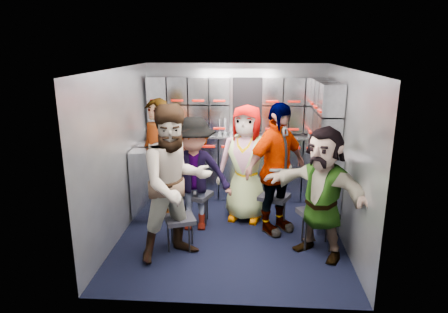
# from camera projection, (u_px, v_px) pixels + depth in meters

# --- Properties ---
(floor) EXTENTS (3.00, 3.00, 0.00)m
(floor) POSITION_uv_depth(u_px,v_px,m) (231.00, 233.00, 5.22)
(floor) COLOR black
(floor) RESTS_ON ground
(wall_back) EXTENTS (2.80, 0.04, 2.10)m
(wall_back) POSITION_uv_depth(u_px,v_px,m) (236.00, 130.00, 6.37)
(wall_back) COLOR gray
(wall_back) RESTS_ON ground
(wall_left) EXTENTS (0.04, 3.00, 2.10)m
(wall_left) POSITION_uv_depth(u_px,v_px,m) (120.00, 153.00, 5.02)
(wall_left) COLOR gray
(wall_left) RESTS_ON ground
(wall_right) EXTENTS (0.04, 3.00, 2.10)m
(wall_right) POSITION_uv_depth(u_px,v_px,m) (346.00, 157.00, 4.84)
(wall_right) COLOR gray
(wall_right) RESTS_ON ground
(ceiling) EXTENTS (2.80, 3.00, 0.02)m
(ceiling) POSITION_uv_depth(u_px,v_px,m) (232.00, 69.00, 4.65)
(ceiling) COLOR silver
(ceiling) RESTS_ON wall_back
(cart_bank_back) EXTENTS (2.68, 0.38, 0.99)m
(cart_bank_back) POSITION_uv_depth(u_px,v_px,m) (235.00, 167.00, 6.32)
(cart_bank_back) COLOR #8D919B
(cart_bank_back) RESTS_ON ground
(cart_bank_left) EXTENTS (0.38, 0.76, 0.99)m
(cart_bank_left) POSITION_uv_depth(u_px,v_px,m) (150.00, 181.00, 5.70)
(cart_bank_left) COLOR #8D919B
(cart_bank_left) RESTS_ON ground
(counter) EXTENTS (2.68, 0.42, 0.03)m
(counter) POSITION_uv_depth(u_px,v_px,m) (235.00, 135.00, 6.18)
(counter) COLOR #B8BBC0
(counter) RESTS_ON cart_bank_back
(locker_bank_back) EXTENTS (2.68, 0.28, 0.82)m
(locker_bank_back) POSITION_uv_depth(u_px,v_px,m) (236.00, 104.00, 6.11)
(locker_bank_back) COLOR #8D919B
(locker_bank_back) RESTS_ON wall_back
(locker_bank_right) EXTENTS (0.28, 1.00, 0.82)m
(locker_bank_right) POSITION_uv_depth(u_px,v_px,m) (326.00, 112.00, 5.41)
(locker_bank_right) COLOR #8D919B
(locker_bank_right) RESTS_ON wall_right
(right_cabinet) EXTENTS (0.28, 1.20, 1.00)m
(right_cabinet) POSITION_uv_depth(u_px,v_px,m) (322.00, 183.00, 5.58)
(right_cabinet) COLOR #8D919B
(right_cabinet) RESTS_ON ground
(coffee_niche) EXTENTS (0.46, 0.16, 0.84)m
(coffee_niche) POSITION_uv_depth(u_px,v_px,m) (247.00, 105.00, 6.16)
(coffee_niche) COLOR black
(coffee_niche) RESTS_ON wall_back
(red_latch_strip) EXTENTS (2.60, 0.02, 0.03)m
(red_latch_strip) POSITION_uv_depth(u_px,v_px,m) (235.00, 147.00, 6.03)
(red_latch_strip) COLOR #A60F05
(red_latch_strip) RESTS_ON cart_bank_back
(jump_seat_near_left) EXTENTS (0.43, 0.42, 0.40)m
(jump_seat_near_left) POSITION_uv_depth(u_px,v_px,m) (180.00, 221.00, 4.73)
(jump_seat_near_left) COLOR black
(jump_seat_near_left) RESTS_ON ground
(jump_seat_mid_left) EXTENTS (0.46, 0.45, 0.43)m
(jump_seat_mid_left) POSITION_uv_depth(u_px,v_px,m) (197.00, 197.00, 5.43)
(jump_seat_mid_left) COLOR black
(jump_seat_mid_left) RESTS_ON ground
(jump_seat_center) EXTENTS (0.39, 0.37, 0.45)m
(jump_seat_center) POSITION_uv_depth(u_px,v_px,m) (246.00, 187.00, 5.73)
(jump_seat_center) COLOR black
(jump_seat_center) RESTS_ON ground
(jump_seat_mid_right) EXTENTS (0.47, 0.46, 0.43)m
(jump_seat_mid_right) POSITION_uv_depth(u_px,v_px,m) (274.00, 198.00, 5.35)
(jump_seat_mid_right) COLOR black
(jump_seat_mid_right) RESTS_ON ground
(jump_seat_near_right) EXTENTS (0.51, 0.50, 0.47)m
(jump_seat_near_right) POSITION_uv_depth(u_px,v_px,m) (317.00, 215.00, 4.76)
(jump_seat_near_right) COLOR black
(jump_seat_near_right) RESTS_ON ground
(attendant_standing) EXTENTS (0.73, 0.69, 1.68)m
(attendant_standing) POSITION_uv_depth(u_px,v_px,m) (158.00, 159.00, 5.56)
(attendant_standing) COLOR black
(attendant_standing) RESTS_ON ground
(attendant_arc_a) EXTENTS (1.09, 1.03, 1.77)m
(attendant_arc_a) POSITION_uv_depth(u_px,v_px,m) (176.00, 184.00, 4.42)
(attendant_arc_a) COLOR black
(attendant_arc_a) RESTS_ON ground
(attendant_arc_b) EXTENTS (1.01, 0.63, 1.50)m
(attendant_arc_b) POSITION_uv_depth(u_px,v_px,m) (194.00, 175.00, 5.15)
(attendant_arc_b) COLOR black
(attendant_arc_b) RESTS_ON ground
(attendant_arc_c) EXTENTS (0.88, 0.68, 1.61)m
(attendant_arc_c) POSITION_uv_depth(u_px,v_px,m) (246.00, 164.00, 5.44)
(attendant_arc_c) COLOR black
(attendant_arc_c) RESTS_ON ground
(attendant_arc_d) EXTENTS (1.02, 0.97, 1.70)m
(attendant_arc_d) POSITION_uv_depth(u_px,v_px,m) (276.00, 169.00, 5.05)
(attendant_arc_d) COLOR black
(attendant_arc_d) RESTS_ON ground
(attendant_arc_e) EXTENTS (1.38, 1.25, 1.52)m
(attendant_arc_e) POSITION_uv_depth(u_px,v_px,m) (322.00, 193.00, 4.49)
(attendant_arc_e) COLOR black
(attendant_arc_e) RESTS_ON ground
(bottle_left) EXTENTS (0.06, 0.06, 0.25)m
(bottle_left) POSITION_uv_depth(u_px,v_px,m) (220.00, 127.00, 6.11)
(bottle_left) COLOR white
(bottle_left) RESTS_ON counter
(bottle_mid) EXTENTS (0.07, 0.07, 0.27)m
(bottle_mid) POSITION_uv_depth(u_px,v_px,m) (225.00, 127.00, 6.10)
(bottle_mid) COLOR white
(bottle_mid) RESTS_ON counter
(bottle_right) EXTENTS (0.06, 0.06, 0.26)m
(bottle_right) POSITION_uv_depth(u_px,v_px,m) (310.00, 128.00, 6.02)
(bottle_right) COLOR white
(bottle_right) RESTS_ON counter
(cup_left) EXTENTS (0.07, 0.07, 0.10)m
(cup_left) POSITION_uv_depth(u_px,v_px,m) (205.00, 132.00, 6.14)
(cup_left) COLOR tan
(cup_left) RESTS_ON counter
(cup_right) EXTENTS (0.08, 0.08, 0.10)m
(cup_right) POSITION_uv_depth(u_px,v_px,m) (281.00, 133.00, 6.06)
(cup_right) COLOR tan
(cup_right) RESTS_ON counter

